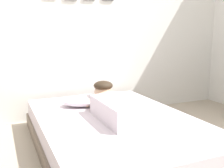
{
  "coord_description": "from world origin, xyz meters",
  "views": [
    {
      "loc": [
        -0.98,
        -1.76,
        1.05
      ],
      "look_at": [
        0.07,
        0.67,
        0.56
      ],
      "focal_mm": 42.49,
      "sensor_mm": 36.0,
      "label": 1
    }
  ],
  "objects_px": {
    "pillow": "(87,100)",
    "cell_phone": "(150,121)",
    "bed": "(115,133)",
    "coffee_cup": "(104,100)",
    "person_lying": "(118,104)"
  },
  "relations": [
    {
      "from": "pillow",
      "to": "person_lying",
      "type": "height_order",
      "value": "person_lying"
    },
    {
      "from": "bed",
      "to": "cell_phone",
      "type": "relative_size",
      "value": 14.4
    },
    {
      "from": "pillow",
      "to": "coffee_cup",
      "type": "height_order",
      "value": "pillow"
    },
    {
      "from": "pillow",
      "to": "cell_phone",
      "type": "height_order",
      "value": "pillow"
    },
    {
      "from": "person_lying",
      "to": "cell_phone",
      "type": "xyz_separation_m",
      "value": [
        0.18,
        -0.28,
        -0.1
      ]
    },
    {
      "from": "bed",
      "to": "coffee_cup",
      "type": "xyz_separation_m",
      "value": [
        0.09,
        0.5,
        0.19
      ]
    },
    {
      "from": "person_lying",
      "to": "coffee_cup",
      "type": "relative_size",
      "value": 7.36
    },
    {
      "from": "coffee_cup",
      "to": "cell_phone",
      "type": "xyz_separation_m",
      "value": [
        0.14,
        -0.74,
        -0.03
      ]
    },
    {
      "from": "bed",
      "to": "coffee_cup",
      "type": "distance_m",
      "value": 0.54
    },
    {
      "from": "pillow",
      "to": "cell_phone",
      "type": "relative_size",
      "value": 3.71
    },
    {
      "from": "pillow",
      "to": "cell_phone",
      "type": "bearing_deg",
      "value": -66.15
    },
    {
      "from": "coffee_cup",
      "to": "cell_phone",
      "type": "relative_size",
      "value": 0.89
    },
    {
      "from": "bed",
      "to": "person_lying",
      "type": "distance_m",
      "value": 0.27
    },
    {
      "from": "coffee_cup",
      "to": "cell_phone",
      "type": "height_order",
      "value": "coffee_cup"
    },
    {
      "from": "bed",
      "to": "person_lying",
      "type": "height_order",
      "value": "person_lying"
    }
  ]
}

